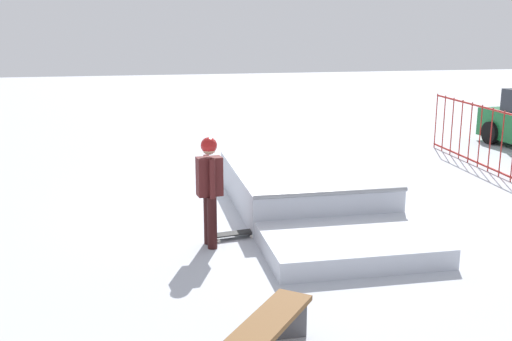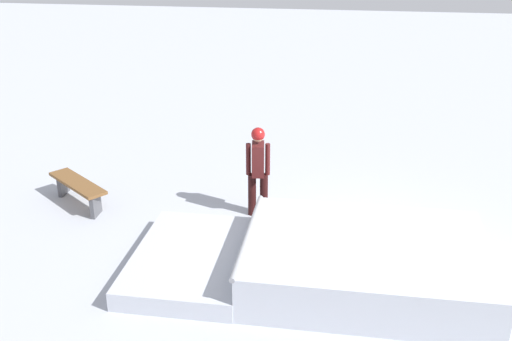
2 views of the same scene
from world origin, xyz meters
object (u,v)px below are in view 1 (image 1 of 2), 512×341
(skateboard, at_px, (233,234))
(park_bench, at_px, (265,334))
(skate_ramp, at_px, (309,194))
(skater, at_px, (210,184))

(skateboard, bearing_deg, park_bench, 76.27)
(skate_ramp, xyz_separation_m, skater, (1.48, -2.01, 0.69))
(skater, xyz_separation_m, skateboard, (-0.27, 0.40, -0.93))
(skate_ramp, relative_size, park_bench, 3.58)
(skater, distance_m, park_bench, 3.58)
(skate_ramp, distance_m, park_bench, 5.34)
(park_bench, bearing_deg, skateboard, 175.70)
(skater, xyz_separation_m, park_bench, (3.52, 0.11, -0.65))
(skate_ramp, height_order, park_bench, skate_ramp)
(skate_ramp, bearing_deg, skater, -53.92)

